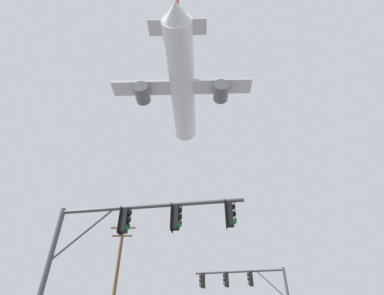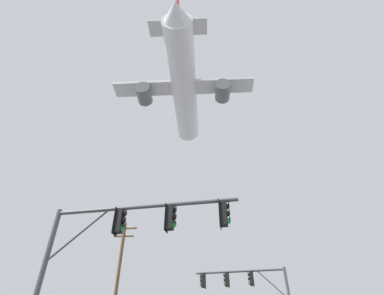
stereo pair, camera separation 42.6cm
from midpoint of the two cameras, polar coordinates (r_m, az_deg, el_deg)
name	(u,v)px [view 2 (the right image)]	position (r m, az deg, el deg)	size (l,w,h in m)	color
signal_pole_near	(124,236)	(11.40, -12.35, -16.82)	(7.36, 1.27, 5.85)	#4C4C51
signal_pole_far	(250,289)	(22.52, 11.97, -25.80)	(6.31, 1.30, 5.88)	#4C4C51
utility_pole	(117,282)	(26.09, -14.19, -24.59)	(2.20, 0.28, 10.46)	brown
airplane	(184,88)	(50.85, -1.44, 11.73)	(23.69, 30.66, 8.41)	white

